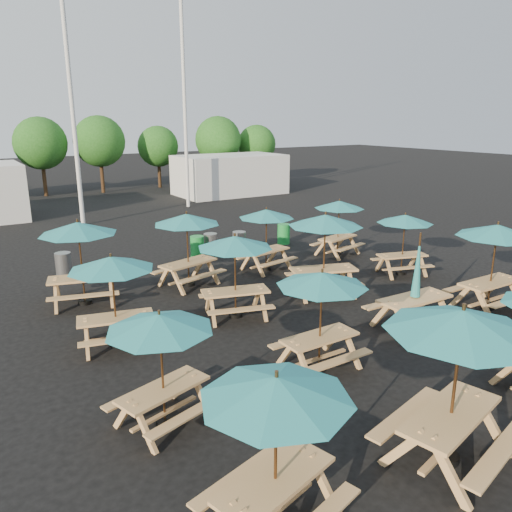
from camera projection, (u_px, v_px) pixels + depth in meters
ground at (285, 307)px, 13.81m from camera, size 120.00×120.00×0.00m
picnic_unit_0 at (276, 397)px, 5.92m from camera, size 2.32×2.32×2.15m
picnic_unit_1 at (160, 329)px, 8.09m from camera, size 2.23×2.23×2.03m
picnic_unit_2 at (112, 269)px, 10.95m from camera, size 2.29×2.29×2.15m
picnic_unit_3 at (78, 233)px, 13.48m from camera, size 2.55×2.55×2.36m
picnic_unit_4 at (461, 331)px, 7.05m from camera, size 2.64×2.64×2.49m
picnic_unit_5 at (322, 285)px, 10.00m from camera, size 1.88×1.88×2.11m
picnic_unit_6 at (235, 247)px, 12.61m from camera, size 2.41×2.41×2.20m
picnic_unit_7 at (187, 223)px, 15.02m from camera, size 2.47×2.47×2.28m
picnic_unit_9 at (416, 290)px, 12.13m from camera, size 1.95×1.71×2.44m
picnic_unit_10 at (325, 225)px, 14.19m from camera, size 2.72×2.72×2.42m
picnic_unit_11 at (266, 217)px, 16.65m from camera, size 2.18×2.18×2.12m
picnic_unit_13 at (497, 236)px, 13.12m from camera, size 2.12×2.12×2.37m
picnic_unit_14 at (405, 223)px, 16.19m from camera, size 2.25×2.25×2.03m
picnic_unit_15 at (339, 208)px, 18.51m from camera, size 2.22×2.22×2.09m
waste_bin_0 at (64, 265)px, 16.25m from camera, size 0.51×0.51×0.82m
waste_bin_1 at (197, 247)px, 18.48m from camera, size 0.51×0.51×0.82m
waste_bin_2 at (211, 244)px, 18.90m from camera, size 0.51×0.51×0.82m
waste_bin_3 at (239, 242)px, 19.20m from camera, size 0.51×0.51×0.82m
waste_bin_4 at (284, 234)px, 20.55m from camera, size 0.51×0.51×0.82m
mast_0 at (71, 95)px, 22.55m from camera, size 0.20×0.20×12.00m
mast_1 at (184, 99)px, 27.52m from camera, size 0.20×0.20×12.00m
event_tent_1 at (230, 175)px, 33.55m from camera, size 7.00×4.00×2.60m
tree_3 at (40, 143)px, 32.09m from camera, size 3.36×3.36×5.09m
tree_4 at (99, 141)px, 33.59m from camera, size 3.41×3.41×5.17m
tree_5 at (158, 146)px, 36.29m from camera, size 2.94×2.94×4.45m
tree_6 at (218, 140)px, 36.78m from camera, size 3.38×3.38×5.13m
tree_7 at (257, 144)px, 38.67m from camera, size 2.95×2.95×4.48m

